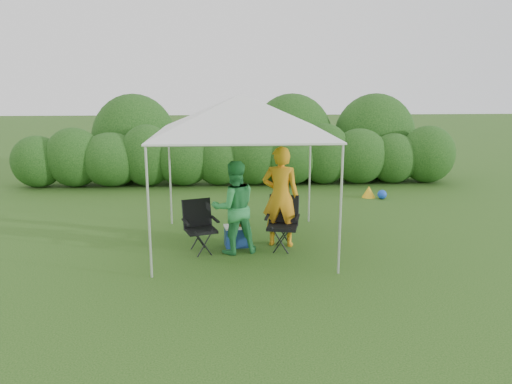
{
  "coord_description": "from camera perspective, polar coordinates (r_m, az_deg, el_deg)",
  "views": [
    {
      "loc": [
        -0.27,
        -8.51,
        3.09
      ],
      "look_at": [
        0.24,
        0.4,
        1.05
      ],
      "focal_mm": 35.0,
      "sensor_mm": 36.0,
      "label": 1
    }
  ],
  "objects": [
    {
      "name": "hedge",
      "position": [
        14.69,
        -2.1,
        4.0
      ],
      "size": [
        13.05,
        1.53,
        1.8
      ],
      "color": "#26541A",
      "rests_on": "ground"
    },
    {
      "name": "ground",
      "position": [
        9.06,
        -1.4,
        -7.07
      ],
      "size": [
        70.0,
        70.0,
        0.0
      ],
      "primitive_type": "plane",
      "color": "#355E1D"
    },
    {
      "name": "canopy",
      "position": [
        9.04,
        -1.59,
        8.88
      ],
      "size": [
        3.1,
        3.1,
        2.83
      ],
      "color": "silver",
      "rests_on": "ground"
    },
    {
      "name": "bottle",
      "position": [
        9.28,
        -1.83,
        -3.27
      ],
      "size": [
        0.06,
        0.06,
        0.23
      ],
      "primitive_type": "cylinder",
      "color": "#592D0C",
      "rests_on": "cooler"
    },
    {
      "name": "man",
      "position": [
        9.28,
        2.82,
        -0.51
      ],
      "size": [
        0.77,
        0.59,
        1.89
      ],
      "primitive_type": "imported",
      "rotation": [
        0.0,
        0.0,
        2.92
      ],
      "color": "orange",
      "rests_on": "ground"
    },
    {
      "name": "lawn_toy",
      "position": [
        13.53,
        13.14,
        -0.06
      ],
      "size": [
        0.6,
        0.5,
        0.3
      ],
      "color": "yellow",
      "rests_on": "ground"
    },
    {
      "name": "chair_right",
      "position": [
        9.23,
        3.1,
        -3.12
      ],
      "size": [
        0.69,
        0.65,
        0.97
      ],
      "rotation": [
        0.0,
        0.0,
        -0.22
      ],
      "color": "black",
      "rests_on": "ground"
    },
    {
      "name": "cooler",
      "position": [
        9.41,
        -2.19,
        -5.03
      ],
      "size": [
        0.51,
        0.4,
        0.4
      ],
      "rotation": [
        0.0,
        0.0,
        0.13
      ],
      "color": "navy",
      "rests_on": "ground"
    },
    {
      "name": "chair_left",
      "position": [
        9.11,
        -6.51,
        -3.5
      ],
      "size": [
        0.7,
        0.67,
        0.95
      ],
      "rotation": [
        0.0,
        0.0,
        0.33
      ],
      "color": "black",
      "rests_on": "ground"
    },
    {
      "name": "woman",
      "position": [
        8.91,
        -2.51,
        -1.77
      ],
      "size": [
        0.94,
        0.81,
        1.68
      ],
      "primitive_type": "imported",
      "rotation": [
        0.0,
        0.0,
        3.38
      ],
      "color": "#2F914A",
      "rests_on": "ground"
    }
  ]
}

